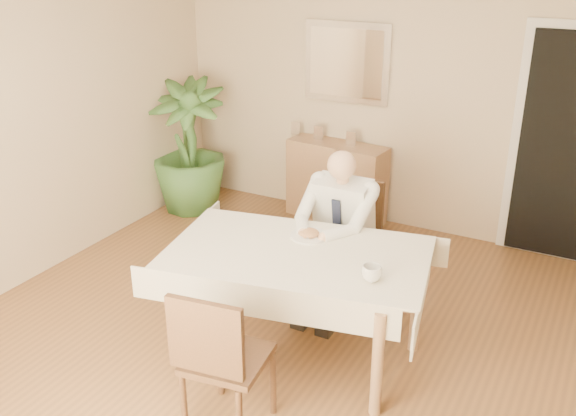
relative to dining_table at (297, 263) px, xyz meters
The scene contains 17 objects.
room 0.67m from the dining_table, 141.41° to the right, with size 5.00×5.02×2.60m.
doorway 2.71m from the dining_table, 59.43° to the left, with size 0.96×0.07×2.10m.
mirror 2.58m from the dining_table, 106.37° to the left, with size 0.86×0.04×0.76m.
dining_table is the anchor object (origin of this frame).
chair_far 0.90m from the dining_table, 90.00° to the left, with size 0.47×0.47×0.94m.
chair_near 0.94m from the dining_table, 90.61° to the right, with size 0.49×0.49×0.93m.
seated_man 0.59m from the dining_table, 90.00° to the left, with size 0.48×0.72×1.24m.
plate 0.25m from the dining_table, 97.67° to the left, with size 0.26×0.26×0.02m, color white.
food 0.26m from the dining_table, 97.67° to the left, with size 0.14×0.14×0.06m, color brown.
knife 0.21m from the dining_table, 87.22° to the left, with size 0.01×0.01×0.13m, color silver.
fork 0.22m from the dining_table, 112.34° to the left, with size 0.01×0.01×0.13m, color silver.
coffee_mug 0.60m from the dining_table, 12.83° to the right, with size 0.12×0.12×0.10m, color white.
sideboard 2.30m from the dining_table, 107.42° to the left, with size 0.99×0.34×0.79m, color olive.
photo_frame_left 2.54m from the dining_table, 117.72° to the left, with size 0.10×0.02×0.14m, color silver.
photo_frame_center 2.39m from the dining_table, 112.28° to the left, with size 0.10×0.02×0.14m, color silver.
photo_frame_right 2.25m from the dining_table, 104.02° to the left, with size 0.10×0.02×0.14m, color silver.
potted_palm 2.73m from the dining_table, 141.37° to the left, with size 0.76×0.76×1.36m, color #315825.
Camera 1 is at (1.89, -3.19, 2.66)m, focal length 40.00 mm.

